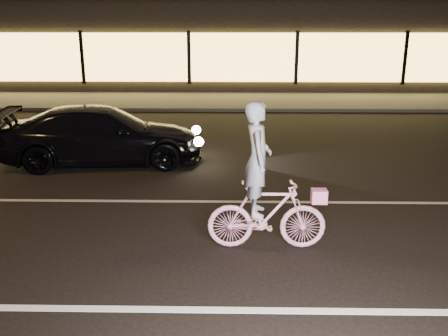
{
  "coord_description": "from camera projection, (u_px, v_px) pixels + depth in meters",
  "views": [
    {
      "loc": [
        1.87,
        -6.47,
        3.19
      ],
      "look_at": [
        1.73,
        0.6,
        1.06
      ],
      "focal_mm": 40.0,
      "sensor_mm": 36.0,
      "label": 1
    }
  ],
  "objects": [
    {
      "name": "sidewalk",
      "position": [
        186.0,
        101.0,
        19.57
      ],
      "size": [
        30.0,
        4.0,
        0.12
      ],
      "primitive_type": "cube",
      "color": "#383533",
      "rests_on": "ground"
    },
    {
      "name": "lane_stripe_far",
      "position": [
        130.0,
        201.0,
        9.06
      ],
      "size": [
        60.0,
        0.1,
        0.01
      ],
      "primitive_type": "cube",
      "color": "gray",
      "rests_on": "ground"
    },
    {
      "name": "storefront",
      "position": [
        196.0,
        40.0,
        24.68
      ],
      "size": [
        25.4,
        8.42,
        4.2
      ],
      "color": "black",
      "rests_on": "ground"
    },
    {
      "name": "cyclist",
      "position": [
        264.0,
        198.0,
        7.02
      ],
      "size": [
        1.7,
        0.58,
        2.13
      ],
      "rotation": [
        0.0,
        0.0,
        1.57
      ],
      "color": "#D52867",
      "rests_on": "ground"
    },
    {
      "name": "lane_stripe_near",
      "position": [
        69.0,
        308.0,
        5.71
      ],
      "size": [
        60.0,
        0.12,
        0.01
      ],
      "primitive_type": "cube",
      "color": "silver",
      "rests_on": "ground"
    },
    {
      "name": "ground",
      "position": [
        102.0,
        250.0,
        7.14
      ],
      "size": [
        90.0,
        90.0,
        0.0
      ],
      "primitive_type": "plane",
      "color": "black",
      "rests_on": "ground"
    },
    {
      "name": "sedan",
      "position": [
        103.0,
        135.0,
        11.27
      ],
      "size": [
        4.64,
        2.31,
        1.29
      ],
      "rotation": [
        0.0,
        0.0,
        1.69
      ],
      "color": "black",
      "rests_on": "ground"
    }
  ]
}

